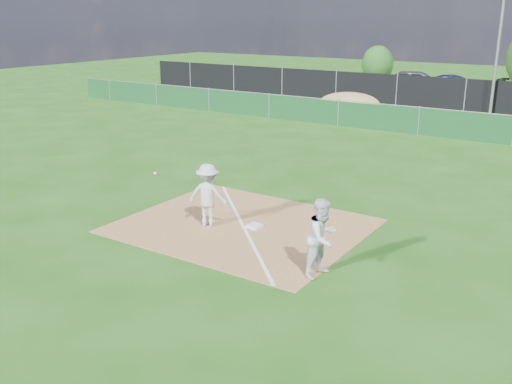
{
  "coord_description": "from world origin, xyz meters",
  "views": [
    {
      "loc": [
        7.92,
        -10.37,
        5.28
      ],
      "look_at": [
        0.41,
        1.0,
        1.0
      ],
      "focal_mm": 40.0,
      "sensor_mm": 36.0,
      "label": 1
    }
  ],
  "objects_px": {
    "play_at_first": "(208,195)",
    "runner": "(323,237)",
    "car_left": "(417,82)",
    "tree_left": "(377,64)",
    "car_mid": "(455,87)",
    "first_base": "(255,226)",
    "light_pole": "(499,39)"
  },
  "relations": [
    {
      "from": "play_at_first",
      "to": "runner",
      "type": "relative_size",
      "value": 1.34
    },
    {
      "from": "car_left",
      "to": "tree_left",
      "type": "bearing_deg",
      "value": 33.22
    },
    {
      "from": "car_mid",
      "to": "tree_left",
      "type": "height_order",
      "value": "tree_left"
    },
    {
      "from": "first_base",
      "to": "car_mid",
      "type": "relative_size",
      "value": 0.08
    },
    {
      "from": "light_pole",
      "to": "car_left",
      "type": "relative_size",
      "value": 1.63
    },
    {
      "from": "first_base",
      "to": "tree_left",
      "type": "height_order",
      "value": "tree_left"
    },
    {
      "from": "light_pole",
      "to": "play_at_first",
      "type": "relative_size",
      "value": 3.52
    },
    {
      "from": "play_at_first",
      "to": "car_mid",
      "type": "bearing_deg",
      "value": 92.31
    },
    {
      "from": "light_pole",
      "to": "car_left",
      "type": "xyz_separation_m",
      "value": [
        -5.88,
        5.29,
        -3.15
      ]
    },
    {
      "from": "car_left",
      "to": "tree_left",
      "type": "height_order",
      "value": "tree_left"
    },
    {
      "from": "first_base",
      "to": "tree_left",
      "type": "distance_m",
      "value": 33.11
    },
    {
      "from": "play_at_first",
      "to": "tree_left",
      "type": "bearing_deg",
      "value": 104.65
    },
    {
      "from": "car_left",
      "to": "car_mid",
      "type": "bearing_deg",
      "value": -103.64
    },
    {
      "from": "play_at_first",
      "to": "car_left",
      "type": "xyz_separation_m",
      "value": [
        -3.63,
        27.45,
        0.01
      ]
    },
    {
      "from": "first_base",
      "to": "car_mid",
      "type": "distance_m",
      "value": 26.95
    },
    {
      "from": "light_pole",
      "to": "play_at_first",
      "type": "xyz_separation_m",
      "value": [
        -2.25,
        -22.17,
        -3.16
      ]
    },
    {
      "from": "car_left",
      "to": "car_mid",
      "type": "distance_m",
      "value": 2.53
    },
    {
      "from": "car_mid",
      "to": "tree_left",
      "type": "xyz_separation_m",
      "value": [
        -7.32,
        4.83,
        0.78
      ]
    },
    {
      "from": "first_base",
      "to": "runner",
      "type": "height_order",
      "value": "runner"
    },
    {
      "from": "first_base",
      "to": "car_left",
      "type": "bearing_deg",
      "value": 99.93
    },
    {
      "from": "runner",
      "to": "tree_left",
      "type": "xyz_separation_m",
      "value": [
        -12.2,
        33.21,
        0.65
      ]
    },
    {
      "from": "light_pole",
      "to": "car_left",
      "type": "bearing_deg",
      "value": 138.06
    },
    {
      "from": "car_mid",
      "to": "light_pole",
      "type": "bearing_deg",
      "value": -157.26
    },
    {
      "from": "car_mid",
      "to": "runner",
      "type": "bearing_deg",
      "value": 179.73
    },
    {
      "from": "play_at_first",
      "to": "car_left",
      "type": "distance_m",
      "value": 27.69
    },
    {
      "from": "play_at_first",
      "to": "car_mid",
      "type": "distance_m",
      "value": 27.4
    },
    {
      "from": "first_base",
      "to": "runner",
      "type": "xyz_separation_m",
      "value": [
        2.7,
        -1.52,
        0.79
      ]
    },
    {
      "from": "tree_left",
      "to": "play_at_first",
      "type": "bearing_deg",
      "value": -75.35
    },
    {
      "from": "play_at_first",
      "to": "car_mid",
      "type": "xyz_separation_m",
      "value": [
        -1.1,
        27.38,
        -0.12
      ]
    },
    {
      "from": "play_at_first",
      "to": "light_pole",
      "type": "bearing_deg",
      "value": 84.19
    },
    {
      "from": "light_pole",
      "to": "car_left",
      "type": "height_order",
      "value": "light_pole"
    },
    {
      "from": "first_base",
      "to": "play_at_first",
      "type": "height_order",
      "value": "play_at_first"
    }
  ]
}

